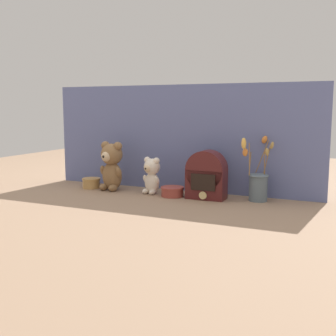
{
  "coord_description": "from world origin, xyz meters",
  "views": [
    {
      "loc": [
        0.85,
        -1.87,
        0.44
      ],
      "look_at": [
        0.0,
        0.02,
        0.14
      ],
      "focal_mm": 45.0,
      "sensor_mm": 36.0,
      "label": 1
    }
  ],
  "objects_px": {
    "teddy_bear_large": "(111,165)",
    "teddy_bear_medium": "(152,175)",
    "vintage_radio": "(206,176)",
    "decorative_tin_tall": "(173,191)",
    "decorative_tin_short": "(91,183)",
    "flower_vase": "(258,183)"
  },
  "relations": [
    {
      "from": "teddy_bear_medium",
      "to": "flower_vase",
      "type": "xyz_separation_m",
      "value": [
        0.53,
        0.06,
        -0.01
      ]
    },
    {
      "from": "teddy_bear_large",
      "to": "vintage_radio",
      "type": "xyz_separation_m",
      "value": [
        0.53,
        0.0,
        -0.02
      ]
    },
    {
      "from": "teddy_bear_medium",
      "to": "flower_vase",
      "type": "bearing_deg",
      "value": 5.95
    },
    {
      "from": "flower_vase",
      "to": "teddy_bear_medium",
      "type": "bearing_deg",
      "value": -174.05
    },
    {
      "from": "vintage_radio",
      "to": "decorative_tin_tall",
      "type": "height_order",
      "value": "vintage_radio"
    },
    {
      "from": "teddy_bear_large",
      "to": "vintage_radio",
      "type": "relative_size",
      "value": 1.11
    },
    {
      "from": "teddy_bear_large",
      "to": "vintage_radio",
      "type": "bearing_deg",
      "value": 0.52
    },
    {
      "from": "teddy_bear_large",
      "to": "flower_vase",
      "type": "xyz_separation_m",
      "value": [
        0.77,
        0.06,
        -0.05
      ]
    },
    {
      "from": "flower_vase",
      "to": "decorative_tin_tall",
      "type": "xyz_separation_m",
      "value": [
        -0.41,
        -0.07,
        -0.06
      ]
    },
    {
      "from": "teddy_bear_large",
      "to": "flower_vase",
      "type": "height_order",
      "value": "flower_vase"
    },
    {
      "from": "teddy_bear_large",
      "to": "teddy_bear_medium",
      "type": "relative_size",
      "value": 1.38
    },
    {
      "from": "teddy_bear_medium",
      "to": "flower_vase",
      "type": "distance_m",
      "value": 0.53
    },
    {
      "from": "vintage_radio",
      "to": "decorative_tin_tall",
      "type": "distance_m",
      "value": 0.19
    },
    {
      "from": "teddy_bear_large",
      "to": "teddy_bear_medium",
      "type": "xyz_separation_m",
      "value": [
        0.24,
        0.0,
        -0.04
      ]
    },
    {
      "from": "teddy_bear_large",
      "to": "teddy_bear_medium",
      "type": "distance_m",
      "value": 0.24
    },
    {
      "from": "flower_vase",
      "to": "decorative_tin_tall",
      "type": "relative_size",
      "value": 2.65
    },
    {
      "from": "vintage_radio",
      "to": "decorative_tin_short",
      "type": "bearing_deg",
      "value": -179.83
    },
    {
      "from": "flower_vase",
      "to": "vintage_radio",
      "type": "bearing_deg",
      "value": -167.27
    },
    {
      "from": "decorative_tin_tall",
      "to": "decorative_tin_short",
      "type": "xyz_separation_m",
      "value": [
        -0.49,
        0.02,
        0.0
      ]
    },
    {
      "from": "flower_vase",
      "to": "decorative_tin_tall",
      "type": "height_order",
      "value": "flower_vase"
    },
    {
      "from": "teddy_bear_medium",
      "to": "vintage_radio",
      "type": "xyz_separation_m",
      "value": [
        0.29,
        0.0,
        0.01
      ]
    },
    {
      "from": "teddy_bear_large",
      "to": "teddy_bear_medium",
      "type": "height_order",
      "value": "teddy_bear_large"
    }
  ]
}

